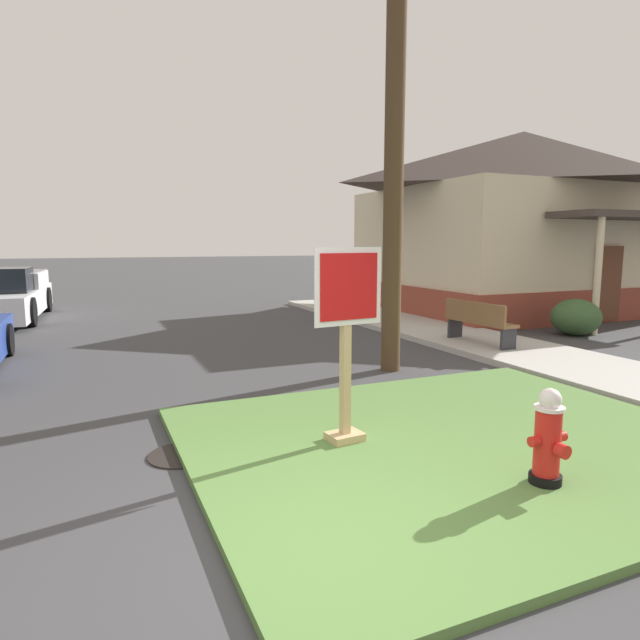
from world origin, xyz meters
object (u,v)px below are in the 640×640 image
at_px(fire_hydrant, 548,439).
at_px(street_bench, 478,320).
at_px(stop_sign, 346,348).
at_px(manhole_cover, 183,455).
at_px(utility_pole, 396,44).
at_px(pickup_truck_white, 0,298).

bearing_deg(fire_hydrant, street_bench, 55.32).
bearing_deg(street_bench, stop_sign, -142.36).
bearing_deg(street_bench, manhole_cover, -153.28).
xyz_separation_m(fire_hydrant, street_bench, (3.66, 5.29, 0.12)).
bearing_deg(utility_pole, pickup_truck_white, 126.11).
xyz_separation_m(fire_hydrant, pickup_truck_white, (-5.71, 13.79, 0.14)).
height_order(manhole_cover, utility_pole, utility_pole).
bearing_deg(pickup_truck_white, utility_pole, -53.89).
bearing_deg(fire_hydrant, pickup_truck_white, 112.51).
distance_m(pickup_truck_white, street_bench, 12.65).
bearing_deg(utility_pole, fire_hydrant, -104.03).
distance_m(stop_sign, manhole_cover, 1.98).
distance_m(manhole_cover, street_bench, 7.19).
xyz_separation_m(manhole_cover, pickup_truck_white, (-2.98, 11.72, 0.61)).
xyz_separation_m(fire_hydrant, stop_sign, (-1.14, 1.59, 0.60)).
bearing_deg(utility_pole, stop_sign, -128.27).
xyz_separation_m(pickup_truck_white, street_bench, (9.38, -8.50, -0.03)).
bearing_deg(manhole_cover, street_bench, 26.72).
height_order(stop_sign, utility_pole, utility_pole).
bearing_deg(manhole_cover, fire_hydrant, -37.09).
height_order(fire_hydrant, manhole_cover, fire_hydrant).
distance_m(manhole_cover, utility_pole, 6.88).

